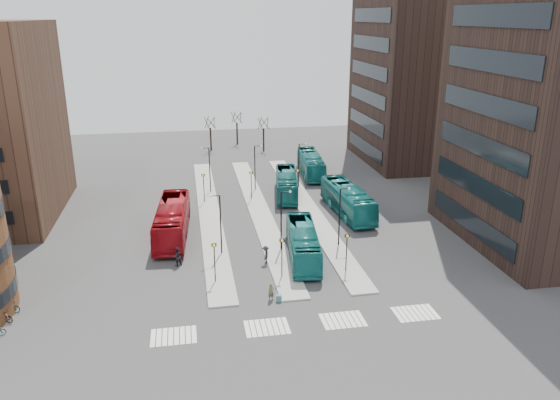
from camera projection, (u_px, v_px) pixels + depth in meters
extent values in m
plane|color=#313134|center=(290.00, 357.00, 38.01)|extent=(160.00, 160.00, 0.00)
cube|color=gray|center=(209.00, 213.00, 65.29)|extent=(2.50, 45.00, 0.15)
cube|color=gray|center=(259.00, 210.00, 66.27)|extent=(2.50, 45.00, 0.15)
cube|color=gray|center=(307.00, 207.00, 67.26)|extent=(2.50, 45.00, 0.15)
cube|color=#221B96|center=(279.00, 298.00, 45.23)|extent=(0.51, 0.44, 0.58)
imported|color=maroon|center=(172.00, 220.00, 58.06)|extent=(3.96, 13.22, 3.63)
imported|color=#156968|center=(303.00, 243.00, 52.95)|extent=(3.99, 11.40, 3.11)
imported|color=#125C5B|center=(286.00, 184.00, 71.25)|extent=(4.40, 11.52, 3.13)
imported|color=#156B6B|center=(347.00, 200.00, 64.76)|extent=(3.59, 12.46, 3.43)
imported|color=#156A6C|center=(311.00, 164.00, 80.58)|extent=(3.67, 11.81, 3.24)
imported|color=brown|center=(271.00, 292.00, 45.29)|extent=(0.63, 0.51, 1.51)
imported|color=black|center=(177.00, 257.00, 51.47)|extent=(1.10, 0.99, 1.84)
imported|color=black|center=(295.00, 254.00, 52.27)|extent=(0.75, 1.05, 1.65)
imported|color=black|center=(266.00, 255.00, 52.03)|extent=(0.90, 1.25, 1.75)
imported|color=gray|center=(2.00, 317.00, 42.03)|extent=(1.77, 1.05, 1.03)
imported|color=gray|center=(8.00, 307.00, 43.47)|extent=(1.89, 0.89, 0.95)
cube|color=silver|center=(153.00, 338.00, 40.17)|extent=(0.35, 2.40, 0.01)
cube|color=silver|center=(159.00, 337.00, 40.24)|extent=(0.35, 2.40, 0.01)
cube|color=silver|center=(165.00, 337.00, 40.31)|extent=(0.35, 2.40, 0.01)
cube|color=silver|center=(171.00, 336.00, 40.38)|extent=(0.35, 2.40, 0.01)
cube|color=silver|center=(177.00, 336.00, 40.45)|extent=(0.35, 2.40, 0.01)
cube|color=silver|center=(182.00, 335.00, 40.52)|extent=(0.35, 2.40, 0.01)
cube|color=silver|center=(188.00, 335.00, 40.59)|extent=(0.35, 2.40, 0.01)
cube|color=silver|center=(194.00, 334.00, 40.66)|extent=(0.35, 2.40, 0.01)
cube|color=silver|center=(247.00, 329.00, 41.32)|extent=(0.35, 2.40, 0.01)
cube|color=silver|center=(253.00, 328.00, 41.39)|extent=(0.35, 2.40, 0.01)
cube|color=silver|center=(259.00, 328.00, 41.46)|extent=(0.35, 2.40, 0.01)
cube|color=silver|center=(264.00, 327.00, 41.53)|extent=(0.35, 2.40, 0.01)
cube|color=silver|center=(270.00, 327.00, 41.60)|extent=(0.35, 2.40, 0.01)
cube|color=silver|center=(275.00, 326.00, 41.67)|extent=(0.35, 2.40, 0.01)
cube|color=silver|center=(281.00, 326.00, 41.74)|extent=(0.35, 2.40, 0.01)
cube|color=silver|center=(286.00, 325.00, 41.81)|extent=(0.35, 2.40, 0.01)
cube|color=silver|center=(324.00, 322.00, 42.31)|extent=(0.35, 2.40, 0.01)
cube|color=silver|center=(329.00, 321.00, 42.38)|extent=(0.35, 2.40, 0.01)
cube|color=silver|center=(335.00, 321.00, 42.45)|extent=(0.35, 2.40, 0.01)
cube|color=silver|center=(340.00, 320.00, 42.52)|extent=(0.35, 2.40, 0.01)
cube|color=silver|center=(345.00, 320.00, 42.59)|extent=(0.35, 2.40, 0.01)
cube|color=silver|center=(351.00, 319.00, 42.66)|extent=(0.35, 2.40, 0.01)
cube|color=silver|center=(356.00, 319.00, 42.73)|extent=(0.35, 2.40, 0.01)
cube|color=silver|center=(361.00, 318.00, 42.80)|extent=(0.35, 2.40, 0.01)
cube|color=silver|center=(397.00, 315.00, 43.29)|extent=(0.35, 2.40, 0.01)
cube|color=silver|center=(403.00, 314.00, 43.36)|extent=(0.35, 2.40, 0.01)
cube|color=silver|center=(408.00, 314.00, 43.43)|extent=(0.35, 2.40, 0.01)
cube|color=silver|center=(413.00, 313.00, 43.50)|extent=(0.35, 2.40, 0.01)
cube|color=silver|center=(418.00, 313.00, 43.57)|extent=(0.35, 2.40, 0.01)
cube|color=silver|center=(423.00, 312.00, 43.65)|extent=(0.35, 2.40, 0.01)
cube|color=silver|center=(428.00, 312.00, 43.72)|extent=(0.35, 2.40, 0.01)
cube|color=silver|center=(433.00, 311.00, 43.79)|extent=(0.35, 2.40, 0.01)
cube|color=black|center=(471.00, 222.00, 55.72)|extent=(0.12, 16.00, 2.00)
cube|color=black|center=(475.00, 185.00, 54.43)|extent=(0.12, 16.00, 2.00)
cube|color=black|center=(480.00, 145.00, 53.13)|extent=(0.12, 16.00, 2.00)
cube|color=black|center=(485.00, 104.00, 51.84)|extent=(0.12, 16.00, 2.00)
cube|color=black|center=(490.00, 61.00, 50.55)|extent=(0.12, 16.00, 2.00)
cube|color=black|center=(496.00, 16.00, 49.26)|extent=(0.12, 16.00, 2.00)
cube|color=black|center=(431.00, 66.00, 85.03)|extent=(20.00, 20.00, 30.00)
cube|color=black|center=(365.00, 147.00, 87.41)|extent=(0.12, 16.00, 2.00)
cube|color=black|center=(366.00, 122.00, 86.12)|extent=(0.12, 16.00, 2.00)
cube|color=black|center=(367.00, 96.00, 84.83)|extent=(0.12, 16.00, 2.00)
cube|color=black|center=(369.00, 70.00, 83.53)|extent=(0.12, 16.00, 2.00)
cube|color=black|center=(370.00, 43.00, 82.24)|extent=(0.12, 16.00, 2.00)
cube|color=black|center=(371.00, 15.00, 80.95)|extent=(0.12, 16.00, 2.00)
cylinder|color=black|center=(215.00, 263.00, 47.85)|extent=(0.10, 0.10, 3.50)
cube|color=black|center=(214.00, 245.00, 47.29)|extent=(0.45, 0.10, 0.30)
cube|color=yellow|center=(214.00, 245.00, 47.23)|extent=(0.20, 0.02, 0.20)
cylinder|color=black|center=(204.00, 189.00, 68.36)|extent=(0.10, 0.10, 3.50)
cube|color=black|center=(203.00, 175.00, 67.79)|extent=(0.45, 0.10, 0.30)
cube|color=yellow|center=(203.00, 175.00, 67.74)|extent=(0.20, 0.02, 0.20)
cylinder|color=black|center=(282.00, 258.00, 48.84)|extent=(0.10, 0.10, 3.50)
cube|color=black|center=(282.00, 240.00, 48.27)|extent=(0.45, 0.10, 0.30)
cube|color=yellow|center=(282.00, 240.00, 48.22)|extent=(0.20, 0.02, 0.20)
cylinder|color=black|center=(251.00, 186.00, 69.35)|extent=(0.10, 0.10, 3.50)
cube|color=black|center=(251.00, 173.00, 68.78)|extent=(0.45, 0.10, 0.30)
cube|color=yellow|center=(251.00, 173.00, 68.72)|extent=(0.20, 0.02, 0.20)
cylinder|color=black|center=(346.00, 253.00, 49.83)|extent=(0.10, 0.10, 3.50)
cube|color=black|center=(347.00, 236.00, 49.26)|extent=(0.45, 0.10, 0.30)
cube|color=yellow|center=(347.00, 236.00, 49.21)|extent=(0.20, 0.02, 0.20)
cylinder|color=black|center=(297.00, 184.00, 70.33)|extent=(0.10, 0.10, 3.50)
cube|color=black|center=(298.00, 171.00, 69.77)|extent=(0.45, 0.10, 0.30)
cube|color=yellow|center=(298.00, 171.00, 69.71)|extent=(0.20, 0.02, 0.20)
cylinder|color=black|center=(221.00, 225.00, 53.21)|extent=(0.14, 0.14, 6.00)
cylinder|color=black|center=(215.00, 196.00, 52.16)|extent=(0.90, 0.08, 0.08)
sphere|color=silver|center=(210.00, 196.00, 52.09)|extent=(0.24, 0.24, 0.24)
cylinder|color=black|center=(210.00, 170.00, 71.85)|extent=(0.14, 0.14, 6.00)
cylinder|color=black|center=(205.00, 148.00, 70.81)|extent=(0.90, 0.08, 0.08)
sphere|color=silver|center=(202.00, 148.00, 70.73)|extent=(0.24, 0.24, 0.24)
cylinder|color=black|center=(281.00, 221.00, 54.19)|extent=(0.14, 0.14, 6.00)
cylinder|color=black|center=(286.00, 192.00, 53.30)|extent=(0.90, 0.08, 0.08)
sphere|color=silver|center=(290.00, 192.00, 53.37)|extent=(0.24, 0.24, 0.24)
cylinder|color=black|center=(255.00, 168.00, 72.83)|extent=(0.14, 0.14, 6.00)
cylinder|color=black|center=(258.00, 146.00, 71.94)|extent=(0.90, 0.08, 0.08)
sphere|color=silver|center=(261.00, 146.00, 72.01)|extent=(0.24, 0.24, 0.24)
cylinder|color=black|center=(339.00, 217.00, 55.18)|extent=(0.14, 0.14, 6.00)
cylinder|color=black|center=(345.00, 189.00, 54.28)|extent=(0.90, 0.08, 0.08)
sphere|color=silver|center=(349.00, 188.00, 54.36)|extent=(0.24, 0.24, 0.24)
cylinder|color=black|center=(299.00, 166.00, 73.82)|extent=(0.14, 0.14, 6.00)
cylinder|color=black|center=(302.00, 144.00, 72.93)|extent=(0.90, 0.08, 0.08)
sphere|color=silver|center=(306.00, 144.00, 73.00)|extent=(0.24, 0.24, 0.24)
cylinder|color=black|center=(211.00, 139.00, 94.82)|extent=(0.30, 0.30, 4.00)
cylinder|color=black|center=(214.00, 123.00, 94.00)|extent=(0.10, 1.56, 1.95)
cylinder|color=black|center=(211.00, 122.00, 94.54)|extent=(1.48, 0.59, 1.97)
cylinder|color=black|center=(207.00, 122.00, 94.17)|extent=(0.90, 1.31, 1.99)
cylinder|color=black|center=(207.00, 123.00, 93.41)|extent=(0.89, 1.31, 1.99)
cylinder|color=black|center=(212.00, 123.00, 93.30)|extent=(1.48, 0.58, 1.97)
cylinder|color=black|center=(237.00, 134.00, 99.37)|extent=(0.30, 0.30, 4.00)
cylinder|color=black|center=(241.00, 118.00, 98.55)|extent=(0.10, 1.56, 1.95)
cylinder|color=black|center=(238.00, 117.00, 99.09)|extent=(1.48, 0.59, 1.97)
cylinder|color=black|center=(233.00, 117.00, 98.72)|extent=(0.90, 1.31, 1.99)
cylinder|color=black|center=(234.00, 118.00, 97.96)|extent=(0.89, 1.31, 1.99)
cylinder|color=black|center=(238.00, 118.00, 97.85)|extent=(1.48, 0.58, 1.97)
cylinder|color=black|center=(264.00, 140.00, 94.43)|extent=(0.30, 0.30, 4.00)
cylinder|color=black|center=(267.00, 123.00, 93.61)|extent=(0.10, 1.56, 1.95)
cylinder|color=black|center=(264.00, 122.00, 94.15)|extent=(1.48, 0.59, 1.97)
cylinder|color=black|center=(260.00, 123.00, 93.79)|extent=(0.90, 1.31, 1.99)
cylinder|color=black|center=(260.00, 124.00, 93.02)|extent=(0.89, 1.31, 1.99)
cylinder|color=black|center=(265.00, 124.00, 92.91)|extent=(1.48, 0.58, 1.97)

